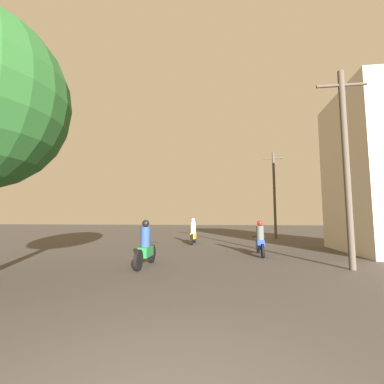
{
  "coord_description": "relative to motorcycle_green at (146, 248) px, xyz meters",
  "views": [
    {
      "loc": [
        0.56,
        -1.79,
        1.61
      ],
      "look_at": [
        -1.73,
        16.06,
        3.45
      ],
      "focal_mm": 24.0,
      "sensor_mm": 36.0,
      "label": 1
    }
  ],
  "objects": [
    {
      "name": "motorcycle_green",
      "position": [
        0.0,
        0.0,
        0.0
      ],
      "size": [
        0.6,
        2.13,
        1.55
      ],
      "rotation": [
        0.0,
        0.0,
        0.15
      ],
      "color": "black",
      "rests_on": "ground_plane"
    },
    {
      "name": "motorcycle_blue",
      "position": [
        4.16,
        3.15,
        -0.01
      ],
      "size": [
        0.6,
        2.05,
        1.51
      ],
      "rotation": [
        0.0,
        0.0,
        0.15
      ],
      "color": "black",
      "rests_on": "ground_plane"
    },
    {
      "name": "motorcycle_yellow",
      "position": [
        0.66,
        7.74,
        0.01
      ],
      "size": [
        0.6,
        2.0,
        1.61
      ],
      "rotation": [
        0.0,
        0.0,
        -0.05
      ],
      "color": "black",
      "rests_on": "ground_plane"
    },
    {
      "name": "utility_pole_near",
      "position": [
        6.6,
        0.3,
        2.82
      ],
      "size": [
        1.6,
        0.2,
        6.56
      ],
      "color": "#4C4238",
      "rests_on": "ground_plane"
    },
    {
      "name": "utility_pole_far",
      "position": [
        6.63,
        12.78,
        3.03
      ],
      "size": [
        1.6,
        0.2,
        6.98
      ],
      "color": "#4C4238",
      "rests_on": "ground_plane"
    }
  ]
}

